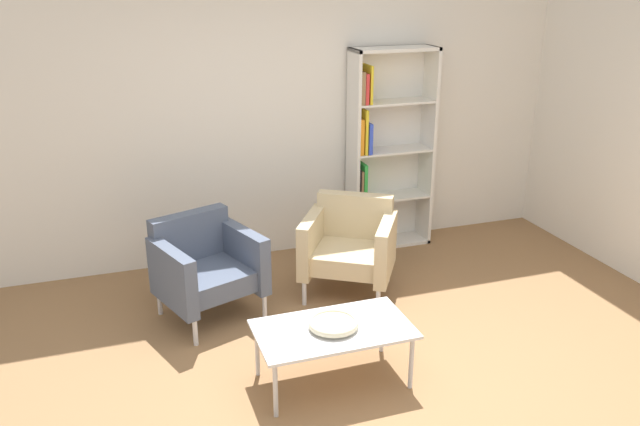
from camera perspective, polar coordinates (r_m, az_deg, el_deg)
ground_plane at (r=4.34m, az=4.78°, el=-15.50°), size 8.32×8.32×0.00m
plaster_back_panel at (r=5.94m, az=-4.36°, el=9.82°), size 6.40×0.12×2.90m
bookshelf_tall at (r=6.20m, az=5.51°, el=5.25°), size 0.80×0.30×1.90m
coffee_table_low at (r=4.24m, az=1.17°, el=-10.39°), size 1.00×0.56×0.40m
decorative_bowl at (r=4.20m, az=1.17°, el=-9.62°), size 0.32×0.32×0.05m
armchair_spare_guest at (r=5.09m, az=-10.03°, el=-4.55°), size 0.89×0.85×0.78m
armchair_near_window at (r=5.40m, az=2.62°, el=-2.73°), size 0.94×0.92×0.78m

